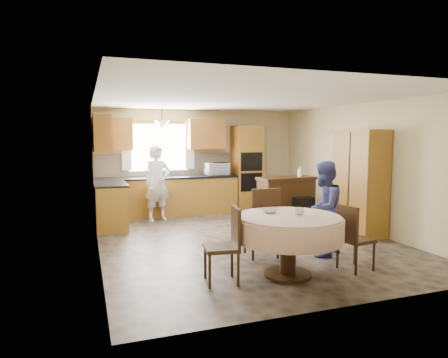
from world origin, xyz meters
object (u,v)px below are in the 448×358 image
(dining_table, at_px, (288,229))
(sideboard, at_px, (286,200))
(chair_right, at_px, (352,235))
(person_sink, at_px, (158,183))
(chair_left, at_px, (227,241))
(oven_tower, at_px, (247,169))
(cupboard, at_px, (360,183))
(person_dining, at_px, (324,209))
(chair_back, at_px, (263,219))

(dining_table, bearing_deg, sideboard, 62.30)
(chair_right, distance_m, person_sink, 4.66)
(person_sink, bearing_deg, chair_left, -103.47)
(oven_tower, relative_size, sideboard, 1.66)
(oven_tower, relative_size, dining_table, 1.49)
(cupboard, distance_m, person_sink, 4.22)
(oven_tower, bearing_deg, sideboard, -76.58)
(sideboard, height_order, person_dining, person_dining)
(oven_tower, xyz_separation_m, chair_back, (-1.28, -3.74, -0.46))
(chair_back, bearing_deg, person_dining, 171.81)
(cupboard, xyz_separation_m, chair_back, (-2.35, -0.75, -0.39))
(oven_tower, bearing_deg, chair_right, -94.60)
(chair_right, height_order, person_sink, person_sink)
(sideboard, xyz_separation_m, person_sink, (-2.67, 0.96, 0.37))
(chair_back, height_order, person_sink, person_sink)
(chair_back, xyz_separation_m, chair_right, (0.90, -0.97, -0.09))
(dining_table, bearing_deg, oven_tower, 74.08)
(chair_left, bearing_deg, cupboard, 123.66)
(dining_table, bearing_deg, chair_right, -6.13)
(sideboard, bearing_deg, oven_tower, 97.80)
(oven_tower, distance_m, chair_back, 3.98)
(dining_table, xyz_separation_m, chair_right, (0.94, -0.10, -0.13))
(oven_tower, height_order, chair_right, oven_tower)
(cupboard, bearing_deg, chair_back, -162.36)
(chair_back, bearing_deg, oven_tower, -103.92)
(chair_right, relative_size, person_dining, 0.62)
(sideboard, bearing_deg, cupboard, -70.56)
(sideboard, height_order, person_sink, person_sink)
(cupboard, distance_m, chair_back, 2.49)
(person_sink, bearing_deg, oven_tower, -4.03)
(oven_tower, bearing_deg, person_sink, -168.17)
(cupboard, bearing_deg, person_sink, 143.47)
(oven_tower, bearing_deg, cupboard, -70.35)
(person_sink, bearing_deg, cupboard, -52.39)
(cupboard, height_order, person_dining, cupboard)
(dining_table, distance_m, person_dining, 1.17)
(cupboard, distance_m, chair_left, 3.61)
(dining_table, height_order, person_dining, person_dining)
(sideboard, height_order, chair_back, chair_back)
(oven_tower, height_order, person_dining, oven_tower)
(sideboard, bearing_deg, person_sink, 154.54)
(oven_tower, xyz_separation_m, chair_right, (-0.38, -4.71, -0.55))
(chair_left, xyz_separation_m, person_sink, (-0.17, 4.07, 0.30))
(sideboard, bearing_deg, person_dining, -111.11)
(oven_tower, xyz_separation_m, dining_table, (-1.31, -4.61, -0.42))
(sideboard, xyz_separation_m, dining_table, (-1.66, -3.16, 0.18))
(oven_tower, distance_m, person_sink, 2.38)
(chair_left, distance_m, chair_back, 1.20)
(chair_back, height_order, chair_right, chair_back)
(chair_left, height_order, person_sink, person_sink)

